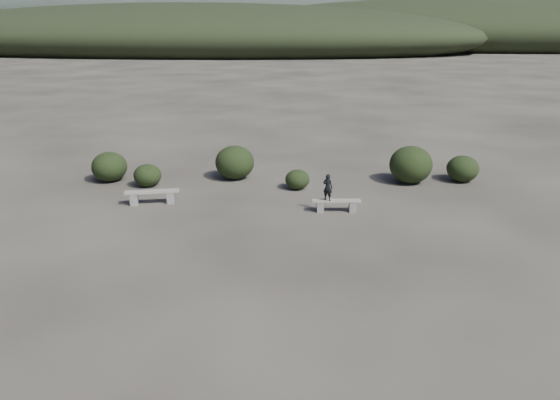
{
  "coord_description": "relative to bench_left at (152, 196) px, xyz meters",
  "views": [
    {
      "loc": [
        2.02,
        -12.11,
        6.4
      ],
      "look_at": [
        0.68,
        3.5,
        1.1
      ],
      "focal_mm": 35.0,
      "sensor_mm": 36.0,
      "label": 1
    }
  ],
  "objects": [
    {
      "name": "mountain_ridges",
      "position": [
        -3.36,
        333.12,
        10.55
      ],
      "size": [
        500.0,
        400.0,
        56.0
      ],
      "color": "black",
      "rests_on": "ground"
    },
    {
      "name": "shrub_e",
      "position": [
        11.69,
        3.81,
        0.24
      ],
      "size": [
        1.28,
        1.28,
        1.07
      ],
      "primitive_type": "ellipsoid",
      "color": "black",
      "rests_on": "ground"
    },
    {
      "name": "shrub_b",
      "position": [
        2.43,
        3.43,
        0.4
      ],
      "size": [
        1.6,
        1.6,
        1.38
      ],
      "primitive_type": "ellipsoid",
      "color": "black",
      "rests_on": "ground"
    },
    {
      "name": "bench_left",
      "position": [
        0.0,
        0.0,
        0.0
      ],
      "size": [
        1.95,
        0.85,
        0.48
      ],
      "rotation": [
        0.0,
        0.0,
        0.24
      ],
      "color": "slate",
      "rests_on": "ground"
    },
    {
      "name": "shrub_d",
      "position": [
        9.56,
        3.46,
        0.46
      ],
      "size": [
        1.71,
        1.71,
        1.5
      ],
      "primitive_type": "ellipsoid",
      "color": "black",
      "rests_on": "ground"
    },
    {
      "name": "shrub_a",
      "position": [
        -0.83,
        2.07,
        0.15
      ],
      "size": [
        1.08,
        1.08,
        0.89
      ],
      "primitive_type": "ellipsoid",
      "color": "black",
      "rests_on": "ground"
    },
    {
      "name": "shrub_f",
      "position": [
        -2.59,
        2.65,
        0.31
      ],
      "size": [
        1.42,
        1.42,
        1.2
      ],
      "primitive_type": "ellipsoid",
      "color": "black",
      "rests_on": "ground"
    },
    {
      "name": "ground",
      "position": [
        4.12,
        -5.94,
        -0.29
      ],
      "size": [
        1200.0,
        1200.0,
        0.0
      ],
      "primitive_type": "plane",
      "color": "#2D2923",
      "rests_on": "ground"
    },
    {
      "name": "seated_person",
      "position": [
        6.24,
        -0.3,
        0.59
      ],
      "size": [
        0.4,
        0.33,
        0.93
      ],
      "primitive_type": "imported",
      "rotation": [
        0.0,
        0.0,
        2.77
      ],
      "color": "black",
      "rests_on": "bench_right"
    },
    {
      "name": "bench_right",
      "position": [
        6.56,
        -0.28,
        -0.04
      ],
      "size": [
        1.68,
        0.49,
        0.41
      ],
      "rotation": [
        0.0,
        0.0,
        0.09
      ],
      "color": "slate",
      "rests_on": "ground"
    },
    {
      "name": "shrub_c",
      "position": [
        5.08,
        2.22,
        0.09
      ],
      "size": [
        0.95,
        0.95,
        0.76
      ],
      "primitive_type": "ellipsoid",
      "color": "black",
      "rests_on": "ground"
    }
  ]
}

